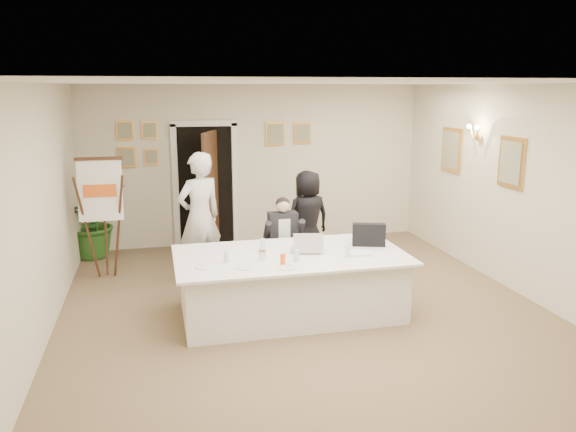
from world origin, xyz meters
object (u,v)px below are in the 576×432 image
(seated_man, at_px, (283,242))
(laptop, at_px, (305,240))
(standing_woman, at_px, (308,218))
(oj_glass, at_px, (283,260))
(laptop_bag, at_px, (369,235))
(conference_table, at_px, (291,284))
(standing_man, at_px, (200,217))
(potted_palm, at_px, (92,221))
(paper_stack, at_px, (359,253))
(flip_chart, at_px, (103,224))
(steel_jug, at_px, (262,256))

(seated_man, relative_size, laptop, 3.38)
(standing_woman, relative_size, oj_glass, 11.51)
(laptop, xyz_separation_m, laptop_bag, (0.85, 0.05, 0.01))
(conference_table, xyz_separation_m, laptop, (0.21, 0.07, 0.52))
(conference_table, relative_size, oj_glass, 21.46)
(standing_man, xyz_separation_m, standing_woman, (1.71, 0.40, -0.19))
(standing_man, xyz_separation_m, potted_palm, (-1.64, 1.60, -0.33))
(potted_palm, height_order, laptop_bag, potted_palm)
(laptop_bag, bearing_deg, laptop, -158.87)
(conference_table, height_order, standing_woman, standing_woman)
(potted_palm, height_order, laptop, potted_palm)
(oj_glass, bearing_deg, standing_man, 111.57)
(standing_woman, xyz_separation_m, laptop_bag, (0.30, -1.82, 0.17))
(standing_woman, relative_size, paper_stack, 5.07)
(seated_man, distance_m, oj_glass, 1.51)
(flip_chart, distance_m, standing_man, 1.42)
(standing_man, distance_m, steel_jug, 1.80)
(paper_stack, bearing_deg, potted_palm, 135.47)
(flip_chart, distance_m, potted_palm, 1.23)
(standing_man, distance_m, laptop, 1.87)
(laptop, bearing_deg, conference_table, -148.04)
(oj_glass, bearing_deg, flip_chart, 131.94)
(paper_stack, bearing_deg, flip_chart, 145.22)
(conference_table, distance_m, standing_woman, 2.11)
(conference_table, bearing_deg, standing_woman, 68.83)
(flip_chart, xyz_separation_m, steel_jug, (1.94, -2.12, 0.02))
(flip_chart, xyz_separation_m, potted_palm, (-0.28, 1.18, -0.21))
(laptop, height_order, steel_jug, laptop)
(seated_man, bearing_deg, standing_woman, 54.72)
(laptop, height_order, laptop_bag, laptop_bag)
(conference_table, height_order, seated_man, seated_man)
(oj_glass, height_order, steel_jug, oj_glass)
(potted_palm, xyz_separation_m, steel_jug, (2.22, -3.30, 0.23))
(conference_table, height_order, potted_palm, potted_palm)
(paper_stack, height_order, oj_glass, oj_glass)
(flip_chart, height_order, oj_glass, flip_chart)
(potted_palm, bearing_deg, paper_stack, -44.53)
(standing_woman, relative_size, steel_jug, 13.60)
(seated_man, bearing_deg, standing_man, 154.47)
(laptop, xyz_separation_m, steel_jug, (-0.59, -0.23, -0.08))
(laptop_bag, bearing_deg, seated_man, 152.28)
(seated_man, bearing_deg, oj_glass, -104.80)
(laptop, relative_size, oj_glass, 2.90)
(paper_stack, bearing_deg, laptop_bag, 53.39)
(conference_table, bearing_deg, paper_stack, -14.84)
(flip_chart, relative_size, paper_stack, 5.95)
(seated_man, relative_size, flip_chart, 0.73)
(standing_man, bearing_deg, laptop_bag, 119.04)
(laptop_bag, height_order, oj_glass, laptop_bag)
(conference_table, distance_m, laptop, 0.57)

